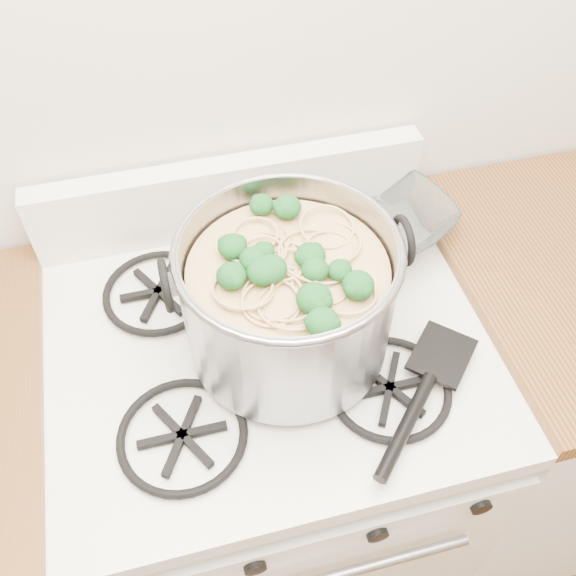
# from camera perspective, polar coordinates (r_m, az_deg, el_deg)

# --- Properties ---
(gas_range) EXTENTS (0.76, 0.66, 0.92)m
(gas_range) POSITION_cam_1_polar(r_m,az_deg,el_deg) (1.52, -1.38, -15.07)
(gas_range) COLOR white
(gas_range) RESTS_ON ground
(counter_left) EXTENTS (0.25, 0.65, 0.92)m
(counter_left) POSITION_cam_1_polar(r_m,az_deg,el_deg) (1.55, -20.93, -17.88)
(counter_left) COLOR silver
(counter_left) RESTS_ON ground
(stock_pot) EXTENTS (0.37, 0.34, 0.23)m
(stock_pot) POSITION_cam_1_polar(r_m,az_deg,el_deg) (1.01, 0.00, -0.92)
(stock_pot) COLOR gray
(stock_pot) RESTS_ON gas_range
(spatula) EXTENTS (0.42, 0.42, 0.02)m
(spatula) POSITION_cam_1_polar(r_m,az_deg,el_deg) (1.10, 13.58, -5.56)
(spatula) COLOR black
(spatula) RESTS_ON gas_range
(glass_bowl) EXTENTS (0.14, 0.14, 0.03)m
(glass_bowl) POSITION_cam_1_polar(r_m,az_deg,el_deg) (1.27, 7.94, 5.57)
(glass_bowl) COLOR white
(glass_bowl) RESTS_ON gas_range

